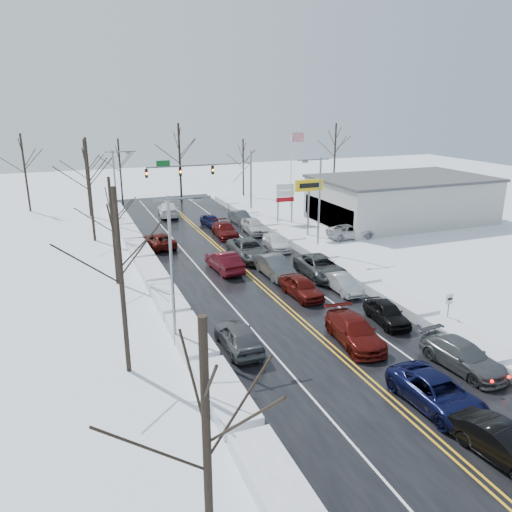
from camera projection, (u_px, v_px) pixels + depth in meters
name	position (u px, v px, depth m)	size (l,w,h in m)	color
ground	(279.00, 301.00, 36.26)	(160.00, 160.00, 0.00)	silver
road_surface	(268.00, 292.00, 38.04)	(14.00, 84.00, 0.01)	black
snow_bank_left	(170.00, 306.00, 35.40)	(1.88, 72.00, 0.74)	silver
snow_bank_right	(354.00, 279.00, 40.68)	(1.88, 72.00, 0.74)	silver
traffic_signal_mast	(212.00, 173.00, 60.70)	(13.28, 0.39, 8.00)	slate
tires_plus_sign	(309.00, 189.00, 52.64)	(3.20, 0.34, 6.00)	slate
used_vehicles_sign	(285.00, 195.00, 58.48)	(2.20, 0.22, 4.65)	slate
speed_limit_sign	(449.00, 304.00, 31.52)	(0.55, 0.09, 2.35)	slate
flagpole	(292.00, 163.00, 66.43)	(1.87, 1.20, 10.00)	silver
dealership_building	(401.00, 199.00, 59.81)	(20.40, 12.40, 5.30)	#AFAFAA
streetlight_ne	(318.00, 197.00, 46.45)	(3.20, 0.25, 9.00)	slate
streetlight_sw	(175.00, 260.00, 28.24)	(3.20, 0.25, 9.00)	slate
streetlight_nw	(117.00, 185.00, 53.12)	(3.20, 0.25, 9.00)	slate
tree_left_a	(206.00, 413.00, 12.78)	(3.60, 3.60, 9.00)	#2D231C
tree_left_b	(119.00, 247.00, 24.84)	(4.00, 4.00, 10.00)	#2D231C
tree_left_c	(111.00, 210.00, 37.95)	(3.40, 3.40, 8.50)	#2D231C
tree_left_d	(88.00, 170.00, 49.73)	(4.20, 4.20, 10.50)	#2D231C
tree_left_e	(86.00, 163.00, 60.74)	(3.80, 3.80, 9.50)	#2D231C
tree_far_a	(23.00, 158.00, 63.47)	(4.00, 4.00, 10.00)	#2D231C
tree_far_b	(119.00, 158.00, 68.74)	(3.60, 3.60, 9.00)	#2D231C
tree_far_c	(179.00, 147.00, 69.33)	(4.40, 4.40, 11.00)	#2D231C
tree_far_d	(243.00, 156.00, 74.66)	(3.40, 3.40, 8.50)	#2D231C
tree_far_e	(335.00, 143.00, 80.25)	(4.20, 4.20, 10.50)	#2D231C
queued_car_1	(501.00, 459.00, 20.27)	(1.53, 4.38, 1.44)	black
queued_car_2	(436.00, 407.00, 23.75)	(2.47, 5.36, 1.49)	black
queued_car_3	(354.00, 343.00, 30.01)	(2.18, 5.37, 1.56)	#4F0E0A
queued_car_4	(301.00, 297.00, 37.08)	(1.82, 4.53, 1.54)	#4E0E0A
queued_car_5	(274.00, 276.00, 41.45)	(1.78, 5.09, 1.68)	#474A4C
queued_car_6	(249.00, 258.00, 46.11)	(2.83, 6.13, 1.70)	#3C3F41
queued_car_7	(225.00, 237.00, 53.40)	(2.10, 5.15, 1.50)	#470909
queued_car_8	(211.00, 227.00, 57.66)	(1.60, 3.97, 1.35)	black
queued_car_11	(461.00, 368.00, 27.18)	(2.08, 5.12, 1.48)	#46494B
queued_car_12	(386.00, 322.00, 32.78)	(1.68, 4.17, 1.42)	black
queued_car_13	(342.00, 292.00, 38.03)	(1.41, 4.04, 1.33)	#A5A9AD
queued_car_14	(320.00, 276.00, 41.34)	(2.76, 5.98, 1.66)	#393C3E
queued_car_15	(276.00, 249.00, 49.08)	(1.93, 4.75, 1.38)	silver
queued_car_16	(254.00, 233.00, 54.79)	(1.93, 4.81, 1.64)	silver
queued_car_17	(241.00, 224.00, 58.99)	(1.56, 4.48, 1.48)	#404345
oncoming_car_0	(225.00, 271.00, 42.68)	(1.79, 5.13, 1.69)	#4D0A12
oncoming_car_1	(159.00, 247.00, 49.61)	(2.36, 5.11, 1.42)	#4A0E09
oncoming_car_2	(168.00, 216.00, 62.93)	(2.39, 5.87, 1.70)	white
oncoming_car_3	(239.00, 349.00, 29.29)	(1.92, 4.77, 1.62)	#45484B
parked_car_0	(351.00, 238.00, 52.90)	(2.38, 5.16, 1.44)	silver
parked_car_1	(358.00, 229.00, 56.58)	(2.07, 5.08, 1.47)	#474A4C
parked_car_2	(320.00, 220.00, 60.87)	(2.04, 5.06, 1.72)	silver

